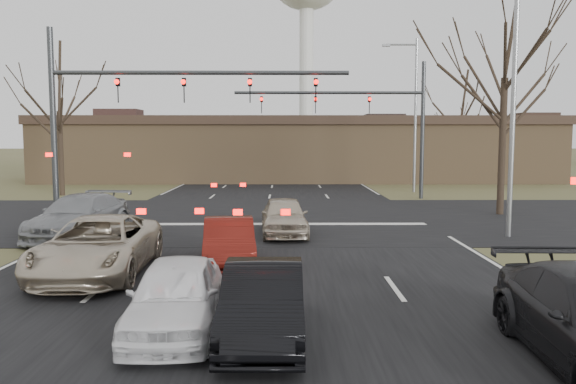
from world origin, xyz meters
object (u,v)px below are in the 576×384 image
(mast_arm_far, at_px, (375,113))
(streetlight_right_far, at_px, (413,107))
(mast_arm_near, at_px, (133,101))
(streetlight_right_near, at_px, (509,81))
(car_grey_ahead, at_px, (79,216))
(car_white_sedan, at_px, (176,295))
(car_red_ahead, at_px, (229,242))
(car_silver_ahead, at_px, (284,216))
(car_black_hatch, at_px, (263,302))
(car_silver_suv, at_px, (98,246))
(building, at_px, (297,149))

(mast_arm_far, distance_m, streetlight_right_far, 5.12)
(mast_arm_near, distance_m, streetlight_right_near, 14.38)
(mast_arm_near, relative_size, streetlight_right_far, 1.21)
(mast_arm_near, height_order, car_grey_ahead, mast_arm_near)
(car_white_sedan, xyz_separation_m, car_red_ahead, (0.44, 5.50, -0.02))
(streetlight_right_near, bearing_deg, car_silver_ahead, 176.06)
(streetlight_right_near, distance_m, car_red_ahead, 11.56)
(mast_arm_near, relative_size, car_black_hatch, 3.01)
(car_black_hatch, xyz_separation_m, car_grey_ahead, (-7.00, 10.27, 0.11))
(streetlight_right_near, bearing_deg, car_red_ahead, -155.43)
(car_silver_suv, bearing_deg, mast_arm_near, 96.43)
(car_grey_ahead, distance_m, car_red_ahead, 7.30)
(car_red_ahead, bearing_deg, building, 78.97)
(mast_arm_near, bearing_deg, car_silver_ahead, -21.89)
(car_silver_suv, bearing_deg, mast_arm_far, 59.36)
(car_red_ahead, bearing_deg, car_silver_suv, -167.11)
(mast_arm_near, xyz_separation_m, car_silver_ahead, (6.11, -2.45, -4.37))
(streetlight_right_far, relative_size, car_black_hatch, 2.48)
(car_silver_suv, relative_size, car_grey_ahead, 1.03)
(mast_arm_far, bearing_deg, streetlight_right_near, -78.53)
(streetlight_right_near, bearing_deg, car_white_sedan, -135.29)
(streetlight_right_far, bearing_deg, building, 123.65)
(building, bearing_deg, streetlight_right_near, -76.31)
(car_grey_ahead, xyz_separation_m, car_red_ahead, (5.81, -4.42, -0.11))
(building, bearing_deg, car_white_sedan, -94.72)
(car_silver_ahead, bearing_deg, car_grey_ahead, -179.01)
(streetlight_right_far, xyz_separation_m, car_silver_ahead, (-8.45, -16.45, -4.89))
(mast_arm_far, bearing_deg, car_white_sedan, -107.74)
(car_white_sedan, bearing_deg, building, 82.81)
(car_silver_suv, bearing_deg, streetlight_right_far, 57.57)
(car_grey_ahead, bearing_deg, car_black_hatch, -48.61)
(streetlight_right_far, bearing_deg, mast_arm_far, -128.11)
(car_black_hatch, bearing_deg, car_silver_suv, 133.86)
(mast_arm_near, relative_size, car_grey_ahead, 2.29)
(car_red_ahead, height_order, car_silver_ahead, car_silver_ahead)
(car_grey_ahead, bearing_deg, building, 80.18)
(streetlight_right_far, relative_size, car_silver_ahead, 2.43)
(mast_arm_near, xyz_separation_m, car_red_ahead, (4.54, -7.35, -4.42))
(streetlight_right_near, distance_m, car_white_sedan, 14.83)
(car_grey_ahead, bearing_deg, car_silver_suv, -58.71)
(streetlight_right_near, relative_size, streetlight_right_far, 1.00)
(streetlight_right_near, xyz_separation_m, car_grey_ahead, (-15.32, 0.07, -4.82))
(streetlight_right_near, bearing_deg, mast_arm_near, 167.95)
(car_black_hatch, bearing_deg, mast_arm_far, 76.35)
(car_red_ahead, distance_m, car_silver_ahead, 5.14)
(building, bearing_deg, car_black_hatch, -92.25)
(building, xyz_separation_m, streetlight_right_far, (7.32, -11.00, 2.92))
(car_silver_ahead, bearing_deg, streetlight_right_far, 60.10)
(streetlight_right_far, bearing_deg, car_red_ahead, -115.12)
(car_white_sedan, bearing_deg, mast_arm_far, 69.79)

